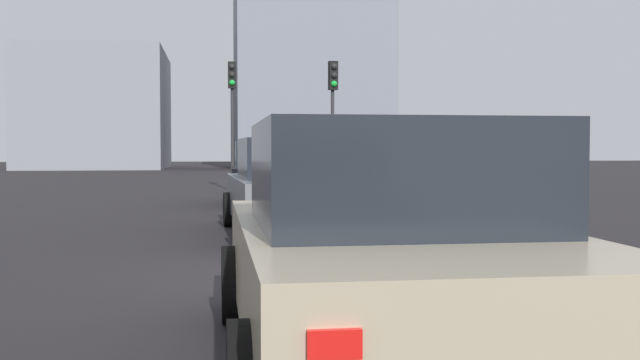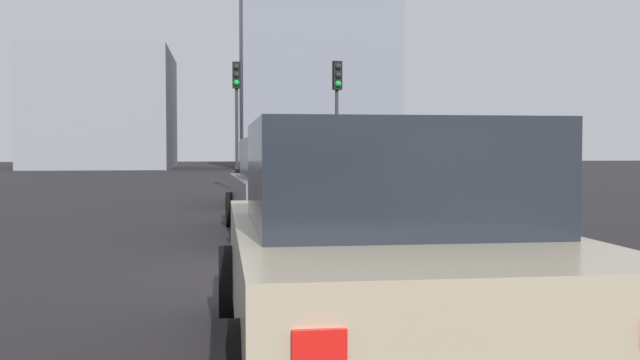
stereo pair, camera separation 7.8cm
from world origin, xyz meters
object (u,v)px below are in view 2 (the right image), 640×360
object	(u,v)px
car_grey_second	(292,189)
car_beige_third	(379,251)
traffic_light_near_left	(337,99)
car_black_lead	(270,174)
traffic_light_near_right	(237,99)

from	to	relation	value
car_grey_second	car_beige_third	distance (m)	7.56
car_beige_third	traffic_light_near_left	bearing A→B (deg)	-8.21
car_black_lead	traffic_light_near_left	size ratio (longest dim) A/B	0.97
car_black_lead	car_beige_third	distance (m)	14.55
car_black_lead	traffic_light_near_right	size ratio (longest dim) A/B	0.92
car_black_lead	traffic_light_near_right	distance (m)	6.47
car_grey_second	traffic_light_near_left	world-z (taller)	traffic_light_near_left
traffic_light_near_left	traffic_light_near_right	distance (m)	3.90
car_black_lead	car_beige_third	size ratio (longest dim) A/B	0.95
traffic_light_near_right	car_grey_second	bearing A→B (deg)	5.06
car_grey_second	traffic_light_near_right	world-z (taller)	traffic_light_near_right
car_black_lead	traffic_light_near_left	bearing A→B (deg)	-32.10
traffic_light_near_left	traffic_light_near_right	world-z (taller)	traffic_light_near_right
car_grey_second	car_beige_third	xyz separation A→B (m)	(-7.56, 0.16, -0.01)
car_beige_third	traffic_light_near_right	size ratio (longest dim) A/B	0.97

